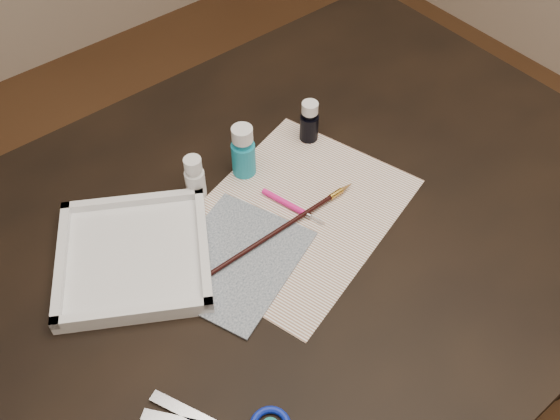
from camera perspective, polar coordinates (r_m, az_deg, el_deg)
ground at (r=1.67m, az=0.00°, el=-18.45°), size 3.50×3.50×0.02m
table at (r=1.32m, az=0.00°, el=-12.11°), size 1.30×0.90×0.75m
paper at (r=1.03m, az=1.34°, el=-0.36°), size 0.45×0.38×0.00m
canvas at (r=0.97m, az=-4.14°, el=-4.59°), size 0.27×0.24×0.00m
paint_bottle_white at (r=1.04m, az=-7.81°, el=2.99°), size 0.04×0.04×0.08m
paint_bottle_cyan at (r=1.06m, az=-3.39°, el=5.41°), size 0.04×0.04×0.10m
paint_bottle_navy at (r=1.13m, az=2.70°, el=8.10°), size 0.04×0.04×0.08m
paintbrush at (r=1.00m, az=0.19°, el=-1.66°), size 0.31×0.01×0.01m
craft_knife at (r=1.03m, az=1.28°, el=0.24°), size 0.04×0.13×0.01m
palette_tray at (r=0.99m, az=-13.22°, el=-4.05°), size 0.31×0.31×0.03m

